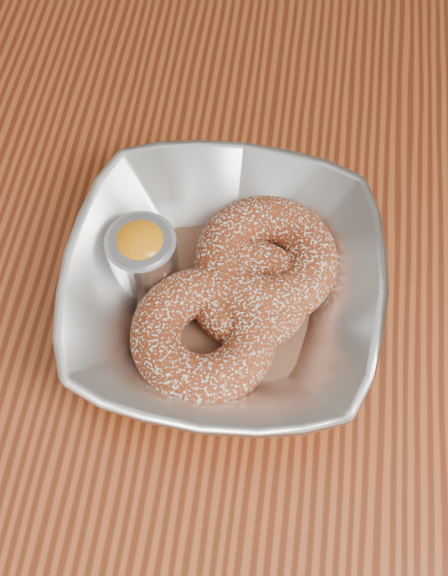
# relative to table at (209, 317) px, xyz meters

# --- Properties ---
(ground_plane) EXTENTS (4.00, 4.00, 0.00)m
(ground_plane) POSITION_rel_table_xyz_m (0.00, 0.00, -0.65)
(ground_plane) COLOR #565659
(ground_plane) RESTS_ON ground
(table) EXTENTS (1.20, 0.80, 0.75)m
(table) POSITION_rel_table_xyz_m (0.00, 0.00, 0.00)
(table) COLOR maroon
(table) RESTS_ON ground_plane
(serving_bowl) EXTENTS (0.24, 0.24, 0.06)m
(serving_bowl) POSITION_rel_table_xyz_m (0.02, -0.03, 0.13)
(serving_bowl) COLOR silver
(serving_bowl) RESTS_ON table
(parchment) EXTENTS (0.19, 0.19, 0.00)m
(parchment) POSITION_rel_table_xyz_m (0.02, -0.03, 0.11)
(parchment) COLOR brown
(parchment) RESTS_ON table
(donut_back) EXTENTS (0.12, 0.12, 0.04)m
(donut_back) POSITION_rel_table_xyz_m (0.05, -0.00, 0.13)
(donut_back) COLOR maroon
(donut_back) RESTS_ON parchment
(donut_front) EXTENTS (0.13, 0.13, 0.04)m
(donut_front) POSITION_rel_table_xyz_m (0.01, -0.07, 0.13)
(donut_front) COLOR maroon
(donut_front) RESTS_ON parchment
(donut_extra) EXTENTS (0.11, 0.11, 0.03)m
(donut_extra) POSITION_rel_table_xyz_m (0.04, -0.03, 0.12)
(donut_extra) COLOR maroon
(donut_extra) RESTS_ON parchment
(ramekin) EXTENTS (0.05, 0.05, 0.06)m
(ramekin) POSITION_rel_table_xyz_m (-0.05, -0.02, 0.14)
(ramekin) COLOR silver
(ramekin) RESTS_ON table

